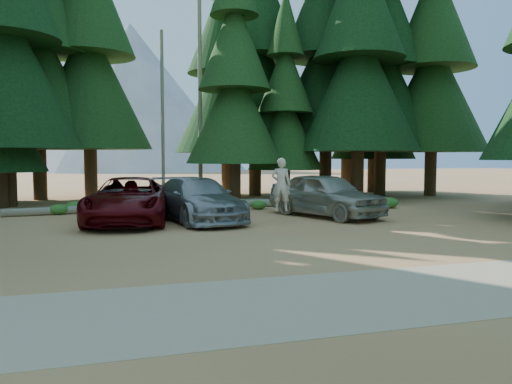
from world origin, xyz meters
TOP-DOWN VIEW (x-y plane):
  - ground at (0.00, 0.00)m, footprint 160.00×160.00m
  - gravel_strip at (0.00, -6.50)m, footprint 26.00×3.50m
  - forest_belt_north at (0.00, 15.00)m, footprint 36.00×7.00m
  - snag_front at (0.80, 14.50)m, footprint 0.24×0.24m
  - snag_back at (-1.20, 16.00)m, footprint 0.20×0.20m
  - mountain_peak at (-2.59, 88.23)m, footprint 48.00×50.00m
  - red_pickup at (-3.63, 4.98)m, footprint 3.87×6.62m
  - silver_minivan_center at (-1.07, 4.78)m, footprint 3.39×6.15m
  - silver_minivan_right at (4.31, 4.65)m, footprint 3.95×5.84m
  - frisbee_player at (1.90, 3.42)m, footprint 0.87×0.74m
  - log_left at (-6.31, 8.67)m, footprint 4.81×1.09m
  - log_mid at (3.99, 10.44)m, footprint 3.46×1.56m
  - log_right at (4.78, 9.06)m, footprint 5.54×1.62m
  - shrub_far_left at (-5.78, 9.24)m, footprint 0.94×0.94m
  - shrub_left at (-6.48, 8.67)m, footprint 0.82×0.82m
  - shrub_center_left at (-0.82, 9.10)m, footprint 0.92×0.92m
  - shrub_center_right at (2.48, 8.32)m, footprint 0.79×0.79m
  - shrub_right at (0.71, 8.39)m, footprint 1.11×1.11m
  - shrub_far_right at (8.76, 7.09)m, footprint 0.96×0.96m
  - shrub_edge_east at (7.59, 7.78)m, footprint 0.90×0.90m

SIDE VIEW (x-z plane):
  - ground at x=0.00m, z-range 0.00..0.00m
  - forest_belt_north at x=0.00m, z-range -11.00..11.00m
  - gravel_strip at x=0.00m, z-range 0.00..0.01m
  - log_mid at x=3.99m, z-range 0.00..0.30m
  - log_left at x=-6.31m, z-range 0.00..0.34m
  - log_right at x=4.78m, z-range 0.00..0.36m
  - shrub_center_right at x=2.48m, z-range 0.00..0.43m
  - shrub_left at x=-6.48m, z-range 0.00..0.45m
  - shrub_edge_east at x=7.59m, z-range 0.00..0.50m
  - shrub_center_left at x=-0.82m, z-range 0.00..0.51m
  - shrub_far_left at x=-5.78m, z-range 0.00..0.52m
  - shrub_far_right at x=8.76m, z-range 0.00..0.53m
  - shrub_right at x=0.71m, z-range 0.00..0.61m
  - silver_minivan_center at x=-1.07m, z-range 0.00..1.69m
  - red_pickup at x=-3.63m, z-range 0.00..1.73m
  - silver_minivan_right at x=4.31m, z-range 0.00..1.85m
  - frisbee_player at x=1.90m, z-range 0.45..2.46m
  - snag_back at x=-1.20m, z-range 0.00..10.00m
  - snag_front at x=0.80m, z-range 0.00..12.00m
  - mountain_peak at x=-2.59m, z-range -1.29..26.71m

